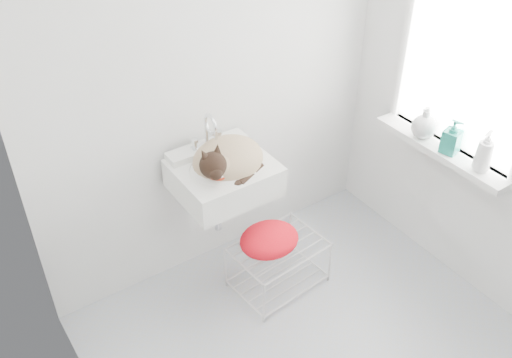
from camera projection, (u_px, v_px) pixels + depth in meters
floor at (315, 349)px, 3.14m from camera, size 2.20×2.00×0.02m
back_wall at (212, 74)px, 3.07m from camera, size 2.20×0.02×2.50m
right_wall at (500, 93)px, 2.90m from camera, size 0.02×2.00×2.50m
left_wall at (81, 268)px, 1.91m from camera, size 0.02×2.00×2.50m
window_glass at (470, 62)px, 2.96m from camera, size 0.01×0.80×1.00m
window_frame at (468, 62)px, 2.96m from camera, size 0.04×0.90×1.10m
windowsill at (441, 150)px, 3.24m from camera, size 0.16×0.88×0.04m
sink at (223, 165)px, 3.08m from camera, size 0.53×0.46×0.21m
faucet at (205, 128)px, 3.12m from camera, size 0.19×0.13×0.19m
cat at (227, 159)px, 3.05m from camera, size 0.45×0.38×0.26m
wire_rack at (278, 265)px, 3.45m from camera, size 0.55×0.41×0.31m
towel at (269, 245)px, 3.31m from camera, size 0.39×0.30×0.15m
bottle_a at (479, 170)px, 3.04m from camera, size 0.09×0.09×0.20m
bottle_b at (448, 152)px, 3.18m from camera, size 0.11×0.11×0.20m
bottle_c at (422, 136)px, 3.31m from camera, size 0.15×0.15×0.19m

